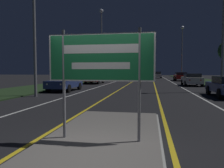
# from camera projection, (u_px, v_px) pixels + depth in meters

# --- Properties ---
(ground_plane) EXTENTS (160.00, 160.00, 0.00)m
(ground_plane) POSITION_uv_depth(u_px,v_px,m) (94.00, 153.00, 4.47)
(ground_plane) COLOR black
(median_island) EXTENTS (2.81, 6.77, 0.10)m
(median_island) POSITION_uv_depth(u_px,v_px,m) (101.00, 142.00, 5.04)
(median_island) COLOR #999993
(median_island) RESTS_ON ground_plane
(verge_left) EXTENTS (5.00, 100.00, 0.08)m
(verge_left) POSITION_uv_depth(u_px,v_px,m) (59.00, 85.00, 25.78)
(verge_left) COLOR #1E3319
(verge_left) RESTS_ON ground_plane
(centre_line_yellow_left) EXTENTS (0.12, 70.00, 0.01)m
(centre_line_yellow_left) POSITION_uv_depth(u_px,v_px,m) (130.00, 83.00, 29.32)
(centre_line_yellow_left) COLOR gold
(centre_line_yellow_left) RESTS_ON ground_plane
(centre_line_yellow_right) EXTENTS (0.12, 70.00, 0.01)m
(centre_line_yellow_right) POSITION_uv_depth(u_px,v_px,m) (154.00, 83.00, 28.76)
(centre_line_yellow_right) COLOR gold
(centre_line_yellow_right) RESTS_ON ground_plane
(lane_line_white_left) EXTENTS (0.12, 70.00, 0.01)m
(lane_line_white_left) POSITION_uv_depth(u_px,v_px,m) (111.00, 83.00, 29.77)
(lane_line_white_left) COLOR silver
(lane_line_white_left) RESTS_ON ground_plane
(lane_line_white_right) EXTENTS (0.12, 70.00, 0.01)m
(lane_line_white_right) POSITION_uv_depth(u_px,v_px,m) (175.00, 84.00, 28.31)
(lane_line_white_right) COLOR silver
(lane_line_white_right) RESTS_ON ground_plane
(edge_line_white_left) EXTENTS (0.10, 70.00, 0.01)m
(edge_line_white_left) POSITION_uv_depth(u_px,v_px,m) (90.00, 83.00, 30.30)
(edge_line_white_left) COLOR silver
(edge_line_white_left) RESTS_ON ground_plane
(edge_line_white_right) EXTENTS (0.10, 70.00, 0.01)m
(edge_line_white_right) POSITION_uv_depth(u_px,v_px,m) (199.00, 84.00, 27.79)
(edge_line_white_right) COLOR silver
(edge_line_white_right) RESTS_ON ground_plane
(highway_sign) EXTENTS (2.44, 0.07, 2.52)m
(highway_sign) POSITION_uv_depth(u_px,v_px,m) (100.00, 62.00, 4.92)
(highway_sign) COLOR gray
(highway_sign) RESTS_ON median_island
(streetlight_left_near) EXTENTS (0.45, 0.45, 10.17)m
(streetlight_left_near) POSITION_uv_depth(u_px,v_px,m) (34.00, 1.00, 13.77)
(streetlight_left_near) COLOR gray
(streetlight_left_near) RESTS_ON ground_plane
(streetlight_left_far) EXTENTS (0.59, 0.59, 10.77)m
(streetlight_left_far) POSITION_uv_depth(u_px,v_px,m) (101.00, 33.00, 32.34)
(streetlight_left_far) COLOR gray
(streetlight_left_far) RESTS_ON ground_plane
(streetlight_right_near) EXTENTS (0.53, 0.53, 10.35)m
(streetlight_right_near) POSITION_uv_depth(u_px,v_px,m) (224.00, 8.00, 16.94)
(streetlight_right_near) COLOR gray
(streetlight_right_near) RESTS_ON ground_plane
(streetlight_right_far) EXTENTS (0.59, 0.59, 9.72)m
(streetlight_right_far) POSITION_uv_depth(u_px,v_px,m) (182.00, 44.00, 39.40)
(streetlight_right_far) COLOR gray
(streetlight_right_far) RESTS_ON ground_plane
(car_receding_1) EXTENTS (1.88, 4.20, 1.38)m
(car_receding_1) POSITION_uv_depth(u_px,v_px,m) (192.00, 79.00, 24.23)
(car_receding_1) COLOR silver
(car_receding_1) RESTS_ON ground_plane
(car_receding_2) EXTENTS (1.98, 4.27, 1.42)m
(car_receding_2) POSITION_uv_depth(u_px,v_px,m) (180.00, 76.00, 35.99)
(car_receding_2) COLOR maroon
(car_receding_2) RESTS_ON ground_plane
(car_receding_3) EXTENTS (1.90, 4.44, 1.47)m
(car_receding_3) POSITION_uv_depth(u_px,v_px,m) (157.00, 75.00, 49.01)
(car_receding_3) COLOR silver
(car_receding_3) RESTS_ON ground_plane
(car_approaching_0) EXTENTS (1.87, 4.23, 1.35)m
(car_approaching_0) POSITION_uv_depth(u_px,v_px,m) (65.00, 82.00, 18.15)
(car_approaching_0) COLOR navy
(car_approaching_0) RESTS_ON ground_plane
(car_approaching_1) EXTENTS (1.85, 4.62, 1.42)m
(car_approaching_1) POSITION_uv_depth(u_px,v_px,m) (95.00, 78.00, 28.52)
(car_approaching_1) COLOR maroon
(car_approaching_1) RESTS_ON ground_plane
(car_approaching_2) EXTENTS (1.96, 4.34, 1.41)m
(car_approaching_2) POSITION_uv_depth(u_px,v_px,m) (111.00, 76.00, 38.48)
(car_approaching_2) COLOR silver
(car_approaching_2) RESTS_ON ground_plane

